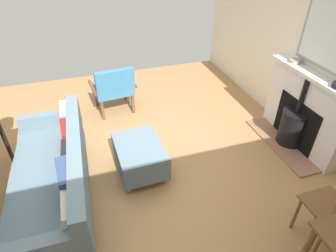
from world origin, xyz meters
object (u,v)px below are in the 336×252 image
fireplace (301,115)px  armchair_accent (114,87)px  sofa (57,178)px  ottoman (140,155)px  mantel_bowl_near (295,61)px

fireplace → armchair_accent: fireplace is taller
fireplace → armchair_accent: bearing=-34.5°
sofa → ottoman: bearing=-168.1°
fireplace → ottoman: bearing=-2.6°
fireplace → sofa: fireplace is taller
fireplace → ottoman: (2.25, -0.10, -0.22)m
mantel_bowl_near → ottoman: 2.43m
sofa → ottoman: (-0.96, -0.20, -0.11)m
sofa → fireplace: bearing=-178.2°
mantel_bowl_near → ottoman: mantel_bowl_near is taller
sofa → ottoman: size_ratio=2.66×
fireplace → mantel_bowl_near: size_ratio=9.37×
ottoman → armchair_accent: armchair_accent is taller
fireplace → mantel_bowl_near: 0.74m
mantel_bowl_near → armchair_accent: size_ratio=0.19×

